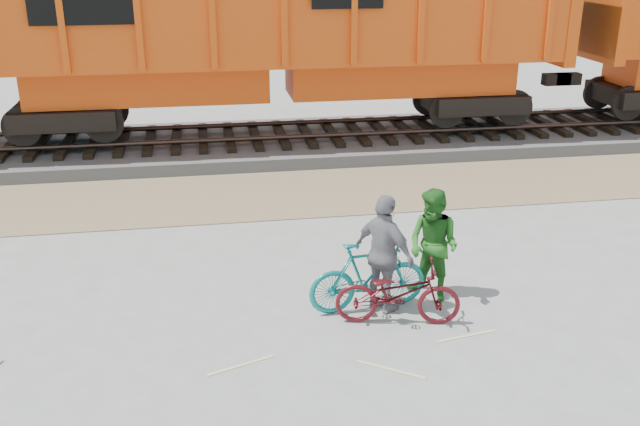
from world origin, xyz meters
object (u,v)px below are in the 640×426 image
at_px(bicycle_maroon, 398,294).
at_px(person_man, 433,245).
at_px(bicycle_teal, 368,276).
at_px(hopper_car_center, 277,27).
at_px(person_woman, 384,254).

bearing_deg(bicycle_maroon, person_man, -34.79).
bearing_deg(bicycle_teal, hopper_car_center, -4.26).
bearing_deg(hopper_car_center, bicycle_maroon, -86.30).
height_order(person_man, person_woman, person_woman).
bearing_deg(bicycle_maroon, hopper_car_center, 15.47).
bearing_deg(bicycle_teal, bicycle_maroon, -152.05).
bearing_deg(person_woman, bicycle_teal, 39.71).
distance_m(hopper_car_center, bicycle_teal, 8.99).
relative_size(bicycle_teal, bicycle_maroon, 1.01).
height_order(hopper_car_center, bicycle_teal, hopper_car_center).
relative_size(bicycle_teal, person_woman, 1.00).
distance_m(hopper_car_center, person_man, 8.80).
distance_m(hopper_car_center, bicycle_maroon, 9.46).
distance_m(bicycle_teal, person_woman, 0.40).
bearing_deg(person_woman, bicycle_maroon, 158.65).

